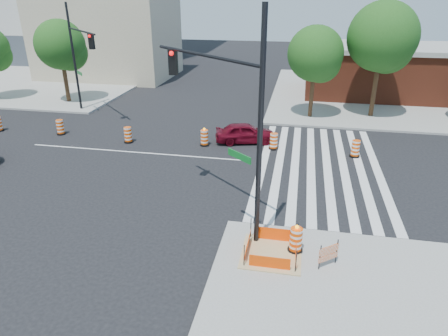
% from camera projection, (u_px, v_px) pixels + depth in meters
% --- Properties ---
extents(ground, '(120.00, 120.00, 0.00)m').
position_uv_depth(ground, '(137.00, 152.00, 24.53)').
color(ground, black).
rests_on(ground, ground).
extents(sidewalk_ne, '(22.00, 22.00, 0.15)m').
position_uv_depth(sidewalk_ne, '(391.00, 95.00, 37.49)').
color(sidewalk_ne, gray).
rests_on(sidewalk_ne, ground).
extents(sidewalk_nw, '(22.00, 22.00, 0.15)m').
position_uv_depth(sidewalk_nw, '(46.00, 80.00, 43.77)').
color(sidewalk_nw, gray).
rests_on(sidewalk_nw, ground).
extents(crosswalk_east, '(6.75, 13.50, 0.01)m').
position_uv_depth(crosswalk_east, '(319.00, 166.00, 22.62)').
color(crosswalk_east, silver).
rests_on(crosswalk_east, ground).
extents(lane_centerline, '(14.00, 0.12, 0.01)m').
position_uv_depth(lane_centerline, '(137.00, 152.00, 24.53)').
color(lane_centerline, silver).
rests_on(lane_centerline, ground).
extents(excavation_pit, '(2.20, 2.20, 0.90)m').
position_uv_depth(excavation_pit, '(271.00, 252.00, 14.80)').
color(excavation_pit, tan).
rests_on(excavation_pit, ground).
extents(brick_storefront, '(16.50, 8.50, 4.60)m').
position_uv_depth(brick_storefront, '(396.00, 71.00, 36.57)').
color(brick_storefront, brown).
rests_on(brick_storefront, ground).
extents(beige_midrise, '(14.00, 10.00, 10.00)m').
position_uv_depth(beige_midrise, '(108.00, 31.00, 44.30)').
color(beige_midrise, tan).
rests_on(beige_midrise, ground).
extents(red_coupe, '(4.11, 2.46, 1.31)m').
position_uv_depth(red_coupe, '(245.00, 133.00, 25.89)').
color(red_coupe, '#5F0817').
rests_on(red_coupe, ground).
extents(signal_pole_se, '(5.07, 4.37, 8.66)m').
position_uv_depth(signal_pole_se, '(227.00, 103.00, 14.80)').
color(signal_pole_se, black).
rests_on(signal_pole_se, ground).
extents(signal_pole_nw, '(4.49, 4.46, 8.18)m').
position_uv_depth(signal_pole_nw, '(79.00, 50.00, 29.80)').
color(signal_pole_nw, black).
rests_on(signal_pole_nw, ground).
extents(pit_drum, '(0.58, 0.58, 1.14)m').
position_uv_depth(pit_drum, '(296.00, 241.00, 14.81)').
color(pit_drum, black).
rests_on(pit_drum, ground).
extents(barricade, '(0.69, 0.56, 1.00)m').
position_uv_depth(barricade, '(329.00, 253.00, 13.97)').
color(barricade, '#EE4C05').
rests_on(barricade, ground).
extents(tree_north_b, '(4.13, 4.13, 7.02)m').
position_uv_depth(tree_north_b, '(61.00, 48.00, 33.47)').
color(tree_north_b, '#382314').
rests_on(tree_north_b, ground).
extents(tree_north_c, '(4.07, 4.07, 6.91)m').
position_uv_depth(tree_north_c, '(316.00, 57.00, 29.28)').
color(tree_north_c, '#382314').
rests_on(tree_north_c, ground).
extents(tree_north_d, '(5.04, 5.04, 8.57)m').
position_uv_depth(tree_north_d, '(383.00, 41.00, 28.98)').
color(tree_north_d, '#382314').
rests_on(tree_north_d, ground).
extents(median_drum_1, '(0.60, 0.60, 1.02)m').
position_uv_depth(median_drum_1, '(60.00, 128.00, 27.42)').
color(median_drum_1, black).
rests_on(median_drum_1, ground).
extents(median_drum_2, '(0.60, 0.60, 1.02)m').
position_uv_depth(median_drum_2, '(128.00, 135.00, 25.96)').
color(median_drum_2, black).
rests_on(median_drum_2, ground).
extents(median_drum_3, '(0.60, 0.60, 1.18)m').
position_uv_depth(median_drum_3, '(204.00, 138.00, 25.44)').
color(median_drum_3, black).
rests_on(median_drum_3, ground).
extents(median_drum_4, '(0.60, 0.60, 1.02)m').
position_uv_depth(median_drum_4, '(274.00, 142.00, 24.85)').
color(median_drum_4, black).
rests_on(median_drum_4, ground).
extents(median_drum_5, '(0.60, 0.60, 1.02)m').
position_uv_depth(median_drum_5, '(355.00, 149.00, 23.70)').
color(median_drum_5, black).
rests_on(median_drum_5, ground).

